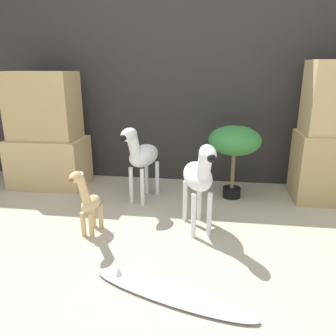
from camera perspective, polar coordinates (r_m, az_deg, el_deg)
name	(u,v)px	position (r m, az deg, el deg)	size (l,w,h in m)	color
ground_plane	(165,268)	(2.11, -0.48, -17.01)	(14.00, 14.00, 0.00)	#B2A88E
wall_back	(189,75)	(3.42, 3.75, 15.84)	(6.40, 0.08, 2.20)	#2D2B28
rock_pillar_left	(46,135)	(3.50, -20.44, 5.37)	(0.75, 0.45, 1.14)	tan
zebra_right	(199,176)	(2.37, 5.44, -1.32)	(0.31, 0.54, 0.71)	white
zebra_left	(141,155)	(2.92, -4.65, 2.35)	(0.31, 0.54, 0.71)	white
giraffe_figurine	(88,201)	(2.43, -13.75, -5.62)	(0.14, 0.34, 0.53)	tan
potted_palm_front	(235,143)	(3.02, 11.52, 4.32)	(0.47, 0.47, 0.68)	black
surfboard	(169,293)	(1.90, 0.17, -20.89)	(0.97, 0.46, 0.08)	silver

